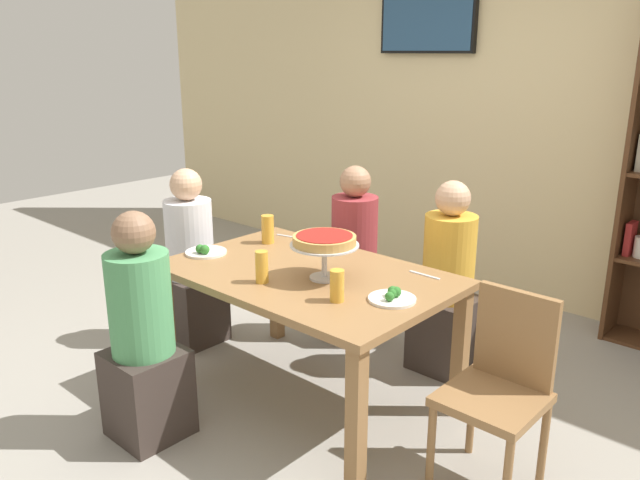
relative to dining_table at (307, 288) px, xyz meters
name	(u,v)px	position (x,y,z in m)	size (l,w,h in m)	color
ground_plane	(308,397)	(0.00, 0.00, -0.65)	(12.00, 12.00, 0.00)	gray
rear_partition	(511,113)	(0.00, 2.20, 0.75)	(8.00, 0.12, 2.80)	beige
dining_table	(307,288)	(0.00, 0.00, 0.00)	(1.49, 0.98, 0.74)	olive
television	(427,21)	(-0.70, 2.11, 1.41)	(0.84, 0.05, 0.47)	black
diner_near_left	(144,344)	(-0.35, -0.77, -0.16)	(0.34, 0.34, 1.15)	#382D28
diner_far_left	(354,265)	(-0.34, 0.81, -0.16)	(0.34, 0.34, 1.15)	#382D28
diner_far_right	(447,291)	(0.36, 0.81, -0.16)	(0.34, 0.34, 1.15)	#382D28
diner_head_west	(191,270)	(-1.05, 0.03, -0.16)	(0.34, 0.34, 1.15)	#382D28
chair_head_east	(500,382)	(1.08, 0.06, -0.16)	(0.40, 0.40, 0.87)	olive
deep_dish_pizza_stand	(324,243)	(0.13, -0.02, 0.28)	(0.35, 0.35, 0.23)	silver
salad_plate_near_diner	(205,251)	(-0.63, -0.17, 0.11)	(0.23, 0.23, 0.07)	white
salad_plate_far_diner	(392,297)	(0.56, -0.02, 0.11)	(0.22, 0.22, 0.06)	white
beer_glass_amber_tall	(268,229)	(-0.52, 0.21, 0.18)	(0.07, 0.07, 0.17)	gold
beer_glass_amber_short	(337,286)	(0.37, -0.20, 0.17)	(0.07, 0.07, 0.15)	gold
beer_glass_amber_spare	(262,267)	(-0.06, -0.26, 0.17)	(0.06, 0.06, 0.16)	gold
water_glass_clear_near	(312,238)	(-0.27, 0.33, 0.15)	(0.06, 0.06, 0.11)	white
cutlery_fork_near	(424,275)	(0.48, 0.36, 0.09)	(0.18, 0.02, 0.01)	silver
cutlery_knife_near	(289,236)	(-0.52, 0.39, 0.09)	(0.18, 0.02, 0.01)	silver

